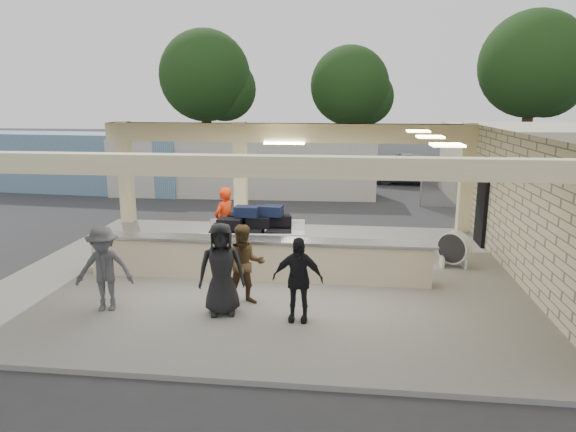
# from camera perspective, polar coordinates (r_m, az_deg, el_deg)

# --- Properties ---
(ground) EXTENTS (120.00, 120.00, 0.00)m
(ground) POSITION_cam_1_polar(r_m,az_deg,el_deg) (12.81, -2.96, -6.59)
(ground) COLOR #2D2E30
(ground) RESTS_ON ground
(pavilion) EXTENTS (12.01, 10.00, 3.55)m
(pavilion) POSITION_cam_1_polar(r_m,az_deg,el_deg) (13.03, -1.62, -0.06)
(pavilion) COLOR slate
(pavilion) RESTS_ON ground
(baggage_counter) EXTENTS (8.20, 0.58, 0.98)m
(baggage_counter) POSITION_cam_1_polar(r_m,az_deg,el_deg) (12.16, -3.39, -4.76)
(baggage_counter) COLOR #C7B594
(baggage_counter) RESTS_ON pavilion
(luggage_cart) EXTENTS (2.68, 1.80, 1.49)m
(luggage_cart) POSITION_cam_1_polar(r_m,az_deg,el_deg) (13.27, -3.82, -1.83)
(luggage_cart) COLOR white
(luggage_cart) RESTS_ON pavilion
(drum_fan) EXTENTS (0.82, 0.73, 0.92)m
(drum_fan) POSITION_cam_1_polar(r_m,az_deg,el_deg) (13.64, 17.96, -3.39)
(drum_fan) COLOR white
(drum_fan) RESTS_ON pavilion
(baggage_handler) EXTENTS (0.65, 0.79, 1.89)m
(baggage_handler) POSITION_cam_1_polar(r_m,az_deg,el_deg) (13.82, -7.08, -0.70)
(baggage_handler) COLOR red
(baggage_handler) RESTS_ON pavilion
(passenger_a) EXTENTS (0.89, 0.60, 1.69)m
(passenger_a) POSITION_cam_1_polar(r_m,az_deg,el_deg) (10.59, -4.80, -5.44)
(passenger_a) COLOR brown
(passenger_a) RESTS_ON pavilion
(passenger_b) EXTENTS (0.98, 0.38, 1.65)m
(passenger_b) POSITION_cam_1_polar(r_m,az_deg,el_deg) (9.80, 1.08, -7.04)
(passenger_b) COLOR black
(passenger_b) RESTS_ON pavilion
(passenger_c) EXTENTS (1.18, 0.62, 1.73)m
(passenger_c) POSITION_cam_1_polar(r_m,az_deg,el_deg) (10.89, -19.75, -5.55)
(passenger_c) COLOR #434347
(passenger_c) RESTS_ON pavilion
(passenger_d) EXTENTS (0.96, 0.56, 1.84)m
(passenger_d) POSITION_cam_1_polar(r_m,az_deg,el_deg) (10.16, -7.39, -5.86)
(passenger_d) COLOR black
(passenger_d) RESTS_ON pavilion
(car_white_a) EXTENTS (5.19, 3.16, 1.39)m
(car_white_a) POSITION_cam_1_polar(r_m,az_deg,el_deg) (27.16, 22.65, 4.33)
(car_white_a) COLOR silver
(car_white_a) RESTS_ON ground
(car_white_b) EXTENTS (4.98, 1.96, 1.56)m
(car_white_b) POSITION_cam_1_polar(r_m,az_deg,el_deg) (26.54, 28.08, 3.81)
(car_white_b) COLOR silver
(car_white_b) RESTS_ON ground
(car_dark) EXTENTS (4.61, 2.06, 1.49)m
(car_dark) POSITION_cam_1_polar(r_m,az_deg,el_deg) (27.03, 13.82, 5.02)
(car_dark) COLOR black
(car_dark) RESTS_ON ground
(container_white) EXTENTS (11.79, 2.72, 2.54)m
(container_white) POSITION_cam_1_polar(r_m,az_deg,el_deg) (23.24, -5.01, 5.42)
(container_white) COLOR beige
(container_white) RESTS_ON ground
(container_blue) EXTENTS (10.56, 3.27, 2.71)m
(container_blue) POSITION_cam_1_polar(r_m,az_deg,el_deg) (26.22, -21.99, 5.57)
(container_blue) COLOR #6C90AD
(container_blue) RESTS_ON ground
(tree_left) EXTENTS (6.60, 6.30, 9.00)m
(tree_left) POSITION_cam_1_polar(r_m,az_deg,el_deg) (37.38, -8.64, 14.76)
(tree_left) COLOR #382619
(tree_left) RESTS_ON ground
(tree_mid) EXTENTS (6.00, 5.60, 8.00)m
(tree_mid) POSITION_cam_1_polar(r_m,az_deg,el_deg) (38.07, 7.36, 13.82)
(tree_mid) COLOR #382619
(tree_mid) RESTS_ON ground
(tree_right) EXTENTS (7.20, 7.00, 10.00)m
(tree_right) POSITION_cam_1_polar(r_m,az_deg,el_deg) (39.08, 25.91, 14.49)
(tree_right) COLOR #382619
(tree_right) RESTS_ON ground
(adjacent_building) EXTENTS (6.00, 8.00, 3.20)m
(adjacent_building) POSITION_cam_1_polar(r_m,az_deg,el_deg) (23.28, 25.43, 5.06)
(adjacent_building) COLOR beige
(adjacent_building) RESTS_ON ground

